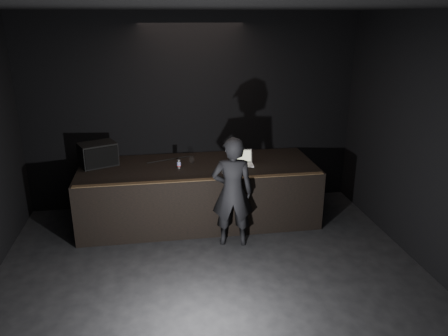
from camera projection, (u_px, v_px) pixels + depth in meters
ground at (223, 317)px, 5.22m from camera, size 7.00×7.00×0.00m
room_walls at (222, 156)px, 4.56m from camera, size 6.10×7.10×3.52m
stage_riser at (199, 192)px, 7.60m from camera, size 4.00×1.50×1.00m
riser_lip at (203, 180)px, 6.78m from camera, size 3.92×0.10×0.01m
stage_monitor at (98, 154)px, 7.38m from camera, size 0.70×0.62×0.39m
cable at (169, 159)px, 7.71m from camera, size 0.79×0.31×0.02m
laptop at (242, 161)px, 7.47m from camera, size 0.37×0.34×0.24m
beer_can at (179, 164)px, 7.27m from camera, size 0.06×0.06×0.15m
plastic_cup at (192, 160)px, 7.54m from camera, size 0.09×0.09×0.11m
wii_remote at (226, 173)px, 7.01m from camera, size 0.11×0.17×0.03m
person at (232, 192)px, 6.64m from camera, size 0.69×0.50×1.74m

